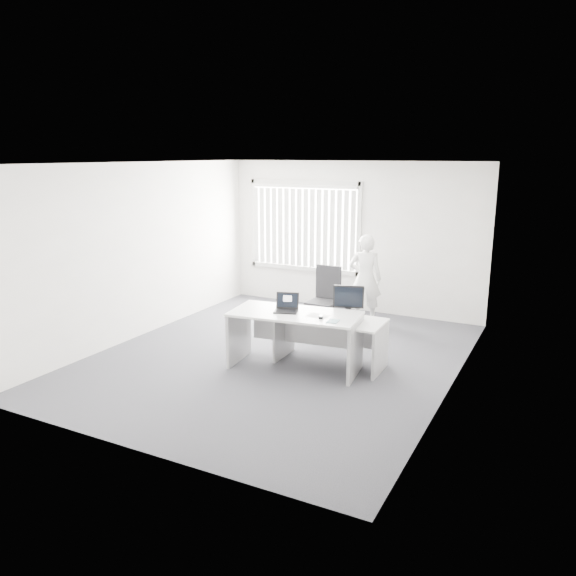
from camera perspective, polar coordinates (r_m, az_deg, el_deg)
The scene contains 18 objects.
ground at distance 8.34m, azimuth -1.11°, elevation -7.04°, with size 6.00×6.00×0.00m, color #54545C.
wall_back at distance 10.65m, azimuth 6.58°, elevation 5.18°, with size 5.00×0.02×2.80m, color white.
wall_front at distance 5.57m, azimuth -16.01°, elevation -2.91°, with size 5.00×0.02×2.80m, color white.
wall_left at distance 9.39m, azimuth -14.74°, elevation 3.70°, with size 0.02×6.00×2.80m, color white.
wall_right at distance 7.13m, azimuth 16.79°, elevation 0.58°, with size 0.02×6.00×2.80m, color white.
ceiling at distance 7.81m, azimuth -1.21°, elevation 12.58°, with size 5.00×6.00×0.02m, color silver.
window at distance 10.98m, azimuth 1.61°, elevation 6.30°, with size 2.32×0.06×1.76m, color beige.
blinds at distance 10.93m, azimuth 1.48°, elevation 6.11°, with size 2.20×0.10×1.50m, color silver, non-canonical shape.
desk_near at distance 7.75m, azimuth 0.72°, elevation -4.11°, with size 1.85×1.03×0.80m.
desk_far at distance 7.93m, azimuth 4.32°, elevation -4.39°, with size 1.51×0.73×0.69m.
office_chair at distance 9.53m, azimuth 3.66°, elevation -2.28°, with size 0.64×0.64×1.09m.
person at distance 9.94m, azimuth 7.85°, elevation 0.96°, with size 0.58×0.38×1.57m, color white.
laptop at distance 7.68m, azimuth -0.23°, elevation -1.58°, with size 0.32×0.28×0.25m, color black, non-canonical shape.
paper_sheet at distance 7.55m, azimuth 3.07°, elevation -2.84°, with size 0.29×0.20×0.00m, color white.
mouse at distance 7.43m, azimuth 3.35°, elevation -2.94°, with size 0.06×0.09×0.04m, color silver, non-canonical shape.
booklet at distance 7.31m, azimuth 4.60°, elevation -3.38°, with size 0.13×0.19×0.01m, color white.
keyboard at distance 7.76m, azimuth 4.42°, elevation -3.25°, with size 0.40×0.13×0.02m, color black.
monitor at distance 7.98m, azimuth 6.16°, elevation -1.26°, with size 0.43×0.13×0.43m, color black, non-canonical shape.
Camera 1 is at (3.72, -6.86, 2.92)m, focal length 35.00 mm.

